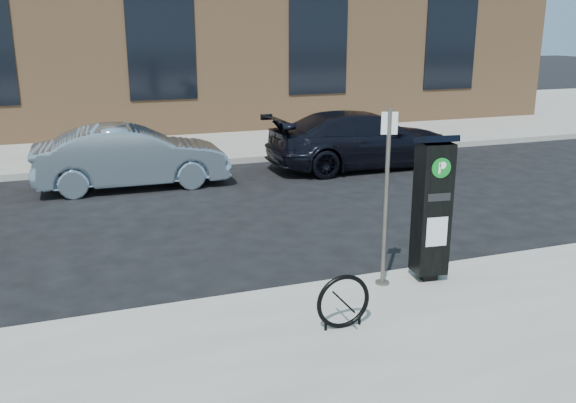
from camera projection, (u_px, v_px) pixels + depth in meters
name	position (u px, v px, depth m)	size (l,w,h in m)	color
ground	(318.00, 294.00, 7.82)	(120.00, 120.00, 0.00)	black
sidewalk_far	(157.00, 129.00, 20.46)	(60.00, 12.00, 0.15)	gray
curb_near	(319.00, 289.00, 7.79)	(60.00, 0.12, 0.16)	#9E9B93
curb_far	(192.00, 164.00, 15.05)	(60.00, 0.12, 0.16)	#9E9B93
building	(138.00, 5.00, 22.06)	(28.00, 10.05, 8.25)	#9C6D47
parking_kiosk	(432.00, 206.00, 7.66)	(0.48, 0.44, 1.90)	black
sign_pole	(386.00, 200.00, 7.46)	(0.19, 0.18, 2.23)	#4D4A44
bike_rack	(343.00, 302.00, 6.54)	(0.62, 0.05, 0.62)	black
car_silver	(132.00, 157.00, 12.98)	(1.41, 4.04, 1.33)	#8296A6
car_dark	(363.00, 140.00, 14.86)	(1.93, 4.75, 1.38)	black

